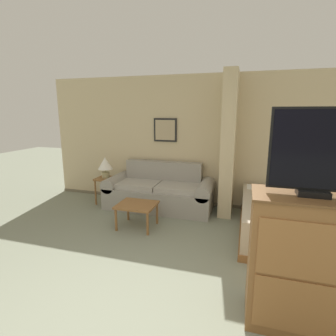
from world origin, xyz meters
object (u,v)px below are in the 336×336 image
Objects in this scene: tv at (318,153)px; couch at (159,192)px; bed at (290,219)px; tv_dresser at (304,263)px; backpack at (290,187)px; coffee_table at (137,207)px; table_lamp at (105,164)px.

couch is at bearing 131.18° from tv.
tv is 2.27m from bed.
tv_dresser reaches higher than backpack.
tv reaches higher than tv_dresser.
coffee_table is 0.32× the size of bed.
tv reaches higher than table_lamp.
tv reaches higher than coffee_table.
backpack is at bearing 86.31° from tv_dresser.
coffee_table is at bearing -93.92° from couch.
couch is 4.92× the size of table_lamp.
backpack is (0.12, 1.79, -0.78)m from tv.
table_lamp reaches higher than coffee_table.
backpack reaches higher than table_lamp.
coffee_table is at bearing -172.25° from backpack.
coffee_table is (-0.07, -0.97, 0.03)m from couch.
couch is at bearing 86.08° from coffee_table.
couch is at bearing 163.72° from backpack.
backpack is (0.12, 1.79, 0.19)m from tv_dresser.
tv reaches higher than bed.
tv is (3.29, -2.38, 0.74)m from table_lamp.
coffee_table is at bearing -170.84° from bed.
couch is at bearing 131.17° from tv_dresser.
table_lamp is 0.35× the size of tv_dresser.
coffee_table is 2.42m from bed.
table_lamp reaches higher than couch.
tv is (0.00, 0.00, 0.96)m from tv_dresser.
tv_dresser is 0.96m from tv.
table_lamp is at bearing 139.89° from coffee_table.
coffee_table is 1.27× the size of backpack.
table_lamp is at bearing 144.06° from tv_dresser.
table_lamp is (-1.08, 0.91, 0.48)m from coffee_table.
backpack is at bearing -9.93° from table_lamp.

